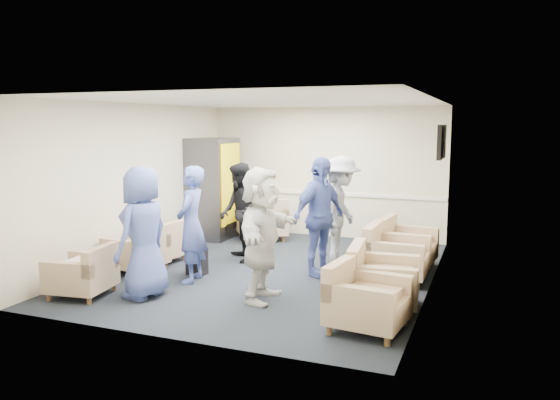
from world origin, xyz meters
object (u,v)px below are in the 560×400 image
at_px(armchair_left_mid, 139,252).
at_px(armchair_left_near, 85,275).
at_px(armchair_right_near, 363,302).
at_px(person_back_right, 341,210).
at_px(armchair_corner, 262,222).
at_px(person_front_right, 262,234).
at_px(armchair_right_far, 404,246).
at_px(person_front_left, 143,232).
at_px(person_mid_right, 319,217).
at_px(vending_machine, 213,188).
at_px(person_mid_left, 191,224).
at_px(armchair_left_far, 160,245).
at_px(armchair_right_midfar, 393,257).
at_px(armchair_right_midnear, 379,281).
at_px(person_back_left, 240,212).

bearing_deg(armchair_left_mid, armchair_left_near, 8.51).
height_order(armchair_right_near, person_back_right, person_back_right).
relative_size(armchair_right_near, armchair_corner, 0.72).
height_order(armchair_left_mid, person_front_right, person_front_right).
relative_size(armchair_right_far, person_front_left, 0.52).
xyz_separation_m(armchair_right_far, person_back_right, (-1.05, -0.12, 0.57)).
bearing_deg(person_mid_right, armchair_left_mid, 131.22).
distance_m(armchair_left_mid, vending_machine, 2.90).
distance_m(armchair_left_near, armchair_left_mid, 1.32).
distance_m(vending_machine, person_back_right, 3.19).
bearing_deg(armchair_left_near, armchair_left_mid, 174.77).
bearing_deg(armchair_left_near, armchair_corner, 161.35).
relative_size(person_mid_left, person_front_right, 0.97).
relative_size(armchair_right_far, armchair_corner, 0.73).
distance_m(armchair_left_far, armchair_right_midfar, 3.91).
xyz_separation_m(vending_machine, person_front_right, (2.55, -3.39, -0.13)).
bearing_deg(person_back_right, armchair_right_far, -84.20).
height_order(armchair_left_mid, person_mid_left, person_mid_left).
distance_m(person_front_left, person_mid_right, 2.68).
height_order(armchair_right_midnear, person_back_right, person_back_right).
bearing_deg(armchair_left_far, armchair_right_far, 113.19).
relative_size(vending_machine, person_front_left, 1.15).
xyz_separation_m(armchair_left_far, person_mid_right, (2.78, 0.21, 0.63)).
xyz_separation_m(armchair_left_near, armchair_left_far, (-0.09, 1.96, 0.00)).
bearing_deg(armchair_left_near, person_back_left, 148.04).
distance_m(armchair_right_near, person_front_right, 1.70).
relative_size(armchair_left_near, armchair_right_midnear, 0.89).
xyz_separation_m(armchair_left_near, armchair_corner, (0.82, 4.28, 0.07)).
distance_m(armchair_corner, person_back_right, 2.38).
relative_size(vending_machine, person_back_right, 1.13).
bearing_deg(armchair_corner, vending_machine, -27.00).
bearing_deg(person_front_right, person_mid_left, 68.25).
bearing_deg(armchair_left_mid, armchair_right_midnear, 91.32).
relative_size(vending_machine, person_front_right, 1.15).
bearing_deg(armchair_left_mid, armchair_right_near, 79.73).
relative_size(armchair_left_far, person_front_right, 0.46).
xyz_separation_m(armchair_left_far, person_mid_left, (1.10, -0.80, 0.57)).
height_order(armchair_left_far, armchair_right_midnear, armchair_right_midnear).
distance_m(armchair_corner, person_back_left, 1.82).
distance_m(armchair_right_near, person_back_left, 3.62).
xyz_separation_m(armchair_left_mid, person_back_right, (2.85, 1.73, 0.60)).
bearing_deg(armchair_left_mid, vending_machine, -170.81).
distance_m(armchair_right_midnear, person_front_right, 1.65).
distance_m(armchair_right_midfar, person_back_left, 2.72).
relative_size(armchair_left_mid, person_back_left, 0.51).
xyz_separation_m(armchair_left_near, person_back_right, (2.79, 3.05, 0.61)).
bearing_deg(armchair_right_midfar, vending_machine, 66.97).
xyz_separation_m(person_mid_left, person_back_left, (0.13, 1.39, -0.02)).
bearing_deg(armchair_right_midnear, armchair_corner, 36.83).
height_order(armchair_left_far, vending_machine, vending_machine).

